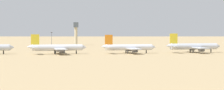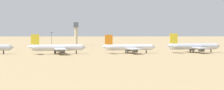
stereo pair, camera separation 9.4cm
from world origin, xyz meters
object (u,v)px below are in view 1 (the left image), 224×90
parked_jet_yellow_2 (57,48)px  parked_jet_yellow_4 (193,46)px  light_pole_west (52,38)px  parked_jet_orange_3 (128,47)px  control_tower (76,31)px

parked_jet_yellow_2 → parked_jet_yellow_4: parked_jet_yellow_4 is taller
light_pole_west → parked_jet_orange_3: bearing=-64.8°
parked_jet_yellow_4 → light_pole_west: size_ratio=2.98×
parked_jet_yellow_2 → control_tower: 161.47m
parked_jet_yellow_2 → control_tower: bearing=76.8°
parked_jet_yellow_2 → light_pole_west: light_pole_west is taller
control_tower → light_pole_west: size_ratio=1.74×
control_tower → light_pole_west: bearing=-121.3°
parked_jet_yellow_2 → light_pole_west: 120.92m
parked_jet_yellow_2 → control_tower: (16.75, 160.27, 10.22)m
control_tower → parked_jet_yellow_4: bearing=-63.2°
light_pole_west → parked_jet_yellow_2: bearing=-86.5°
control_tower → light_pole_west: control_tower is taller
parked_jet_yellow_4 → light_pole_west: (-102.47, 115.37, 3.63)m
parked_jet_orange_3 → light_pole_west: light_pole_west is taller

